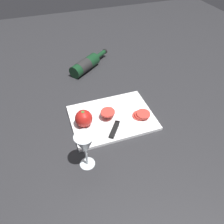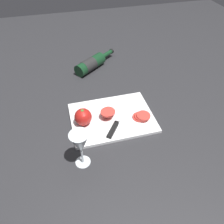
{
  "view_description": "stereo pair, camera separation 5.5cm",
  "coord_description": "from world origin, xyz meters",
  "views": [
    {
      "loc": [
        0.26,
        0.73,
        0.75
      ],
      "look_at": [
        0.02,
        0.03,
        0.04
      ],
      "focal_mm": 35.0,
      "sensor_mm": 36.0,
      "label": 1
    },
    {
      "loc": [
        0.21,
        0.75,
        0.75
      ],
      "look_at": [
        0.02,
        0.03,
        0.04
      ],
      "focal_mm": 35.0,
      "sensor_mm": 36.0,
      "label": 2
    }
  ],
  "objects": [
    {
      "name": "wine_bottle",
      "position": [
        0.03,
        -0.43,
        0.04
      ],
      "size": [
        0.29,
        0.24,
        0.08
      ],
      "color": "#14381E",
      "rests_on": "ground_plane"
    },
    {
      "name": "ground_plane",
      "position": [
        0.0,
        0.0,
        0.0
      ],
      "size": [
        3.0,
        3.0,
        0.0
      ],
      "primitive_type": "plane",
      "color": "#28282B"
    },
    {
      "name": "tomato_slice_stack_near",
      "position": [
        -0.11,
        0.07,
        0.03
      ],
      "size": [
        0.08,
        0.08,
        0.02
      ],
      "color": "#D63D33",
      "rests_on": "cutting_board"
    },
    {
      "name": "whole_tomato",
      "position": [
        0.16,
        0.03,
        0.05
      ],
      "size": [
        0.08,
        0.08,
        0.08
      ],
      "color": "red",
      "rests_on": "cutting_board"
    },
    {
      "name": "tomato_slice_stack_far",
      "position": [
        0.04,
        0.01,
        0.03
      ],
      "size": [
        0.08,
        0.1,
        0.04
      ],
      "color": "#D63D33",
      "rests_on": "cutting_board"
    },
    {
      "name": "knife",
      "position": [
        0.02,
        0.09,
        0.02
      ],
      "size": [
        0.17,
        0.22,
        0.01
      ],
      "rotation": [
        0.0,
        0.0,
        4.07
      ],
      "color": "silver",
      "rests_on": "cutting_board"
    },
    {
      "name": "cutting_board",
      "position": [
        0.02,
        0.03,
        0.01
      ],
      "size": [
        0.39,
        0.29,
        0.01
      ],
      "color": "white",
      "rests_on": "ground_plane"
    },
    {
      "name": "wine_glass",
      "position": [
        0.19,
        0.24,
        0.11
      ],
      "size": [
        0.07,
        0.07,
        0.17
      ],
      "color": "silver",
      "rests_on": "ground_plane"
    }
  ]
}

